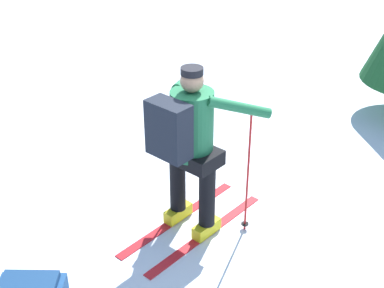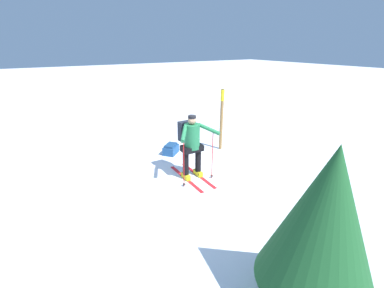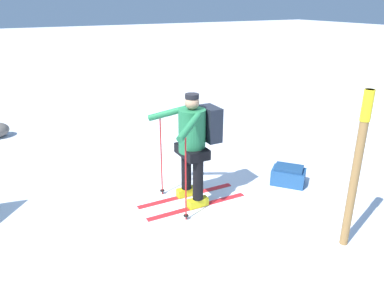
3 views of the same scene
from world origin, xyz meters
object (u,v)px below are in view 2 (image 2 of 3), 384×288
object	(u,v)px
trail_marker	(222,116)
pine_tree	(324,219)
skier	(191,142)
dropped_backpack	(171,149)

from	to	relation	value
trail_marker	pine_tree	bearing A→B (deg)	154.21
skier	trail_marker	size ratio (longest dim) A/B	0.85
dropped_backpack	trail_marker	world-z (taller)	trail_marker
skier	pine_tree	world-z (taller)	pine_tree
dropped_backpack	pine_tree	bearing A→B (deg)	171.39
dropped_backpack	trail_marker	size ratio (longest dim) A/B	0.32
dropped_backpack	trail_marker	xyz separation A→B (m)	(-0.48, -1.54, 0.96)
trail_marker	pine_tree	size ratio (longest dim) A/B	0.84
skier	trail_marker	bearing A→B (deg)	-58.00
dropped_backpack	trail_marker	distance (m)	1.88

